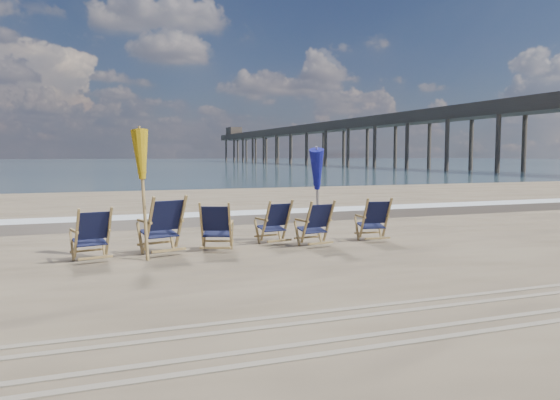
% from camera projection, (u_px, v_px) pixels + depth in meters
% --- Properties ---
extents(ocean, '(400.00, 400.00, 0.00)m').
position_uv_depth(ocean, '(90.00, 162.00, 127.87)').
color(ocean, '#374F5C').
rests_on(ocean, ground).
extents(surf_foam, '(200.00, 1.40, 0.01)m').
position_uv_depth(surf_foam, '(208.00, 214.00, 16.36)').
color(surf_foam, silver).
rests_on(surf_foam, ground).
extents(wet_sand_strip, '(200.00, 2.60, 0.00)m').
position_uv_depth(wet_sand_strip, '(221.00, 220.00, 14.96)').
color(wet_sand_strip, '#42362A').
rests_on(wet_sand_strip, ground).
extents(tire_tracks, '(80.00, 1.30, 0.01)m').
position_uv_depth(tire_tracks, '(441.00, 316.00, 6.02)').
color(tire_tracks, gray).
rests_on(tire_tracks, ground).
extents(beach_chair_0, '(0.73, 0.78, 0.93)m').
position_uv_depth(beach_chair_0, '(109.00, 233.00, 9.13)').
color(beach_chair_0, '#121636').
rests_on(beach_chair_0, ground).
extents(beach_chair_1, '(0.87, 0.93, 1.08)m').
position_uv_depth(beach_chair_1, '(181.00, 224.00, 9.79)').
color(beach_chair_1, '#121636').
rests_on(beach_chair_1, ground).
extents(beach_chair_2, '(0.80, 0.84, 0.93)m').
position_uv_depth(beach_chair_2, '(230.00, 227.00, 9.95)').
color(beach_chair_2, '#121636').
rests_on(beach_chair_2, ground).
extents(beach_chair_3, '(0.68, 0.73, 0.90)m').
position_uv_depth(beach_chair_3, '(288.00, 221.00, 10.91)').
color(beach_chair_3, '#121636').
rests_on(beach_chair_3, ground).
extents(beach_chair_4, '(0.66, 0.72, 0.91)m').
position_uv_depth(beach_chair_4, '(329.00, 223.00, 10.61)').
color(beach_chair_4, '#121636').
rests_on(beach_chair_4, ground).
extents(beach_chair_5, '(0.65, 0.72, 0.92)m').
position_uv_depth(beach_chair_5, '(387.00, 219.00, 11.17)').
color(beach_chair_5, '#121636').
rests_on(beach_chair_5, ground).
extents(umbrella_yellow, '(0.30, 0.30, 2.21)m').
position_uv_depth(umbrella_yellow, '(143.00, 160.00, 9.23)').
color(umbrella_yellow, tan).
rests_on(umbrella_yellow, ground).
extents(umbrella_blue, '(0.30, 0.30, 1.97)m').
position_uv_depth(umbrella_blue, '(317.00, 170.00, 11.30)').
color(umbrella_blue, '#A5A5AD').
rests_on(umbrella_blue, ground).
extents(fishing_pier, '(4.40, 140.00, 9.30)m').
position_uv_depth(fishing_pier, '(340.00, 137.00, 90.63)').
color(fishing_pier, brown).
rests_on(fishing_pier, ground).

